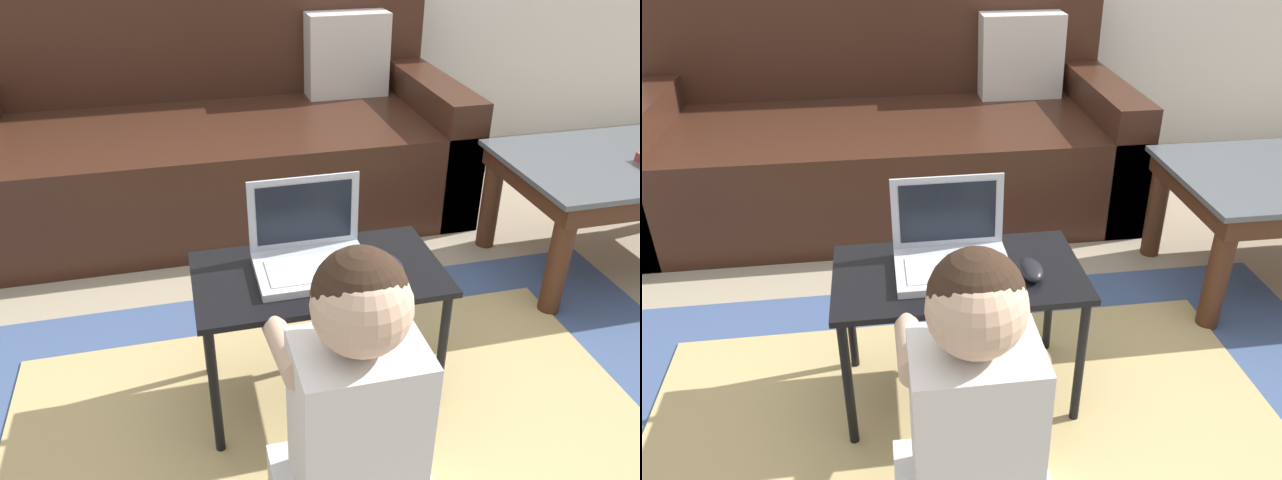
# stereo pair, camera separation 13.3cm
# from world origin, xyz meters

# --- Properties ---
(ground_plane) EXTENTS (16.00, 16.00, 0.00)m
(ground_plane) POSITION_xyz_m (0.00, 0.00, 0.00)
(ground_plane) COLOR gray
(area_rug) EXTENTS (2.30, 1.48, 0.01)m
(area_rug) POSITION_xyz_m (-0.03, -0.22, 0.00)
(area_rug) COLOR #3D517A
(area_rug) RESTS_ON ground_plane
(couch) EXTENTS (2.01, 0.94, 0.88)m
(couch) POSITION_xyz_m (-0.17, 1.29, 0.29)
(couch) COLOR #381E14
(couch) RESTS_ON ground_plane
(laptop_desk) EXTENTS (0.62, 0.34, 0.40)m
(laptop_desk) POSITION_xyz_m (-0.03, -0.01, 0.35)
(laptop_desk) COLOR black
(laptop_desk) RESTS_ON ground_plane
(laptop) EXTENTS (0.28, 0.20, 0.21)m
(laptop) POSITION_xyz_m (-0.05, 0.01, 0.44)
(laptop) COLOR #B7BCC6
(laptop) RESTS_ON laptop_desk
(computer_mouse) EXTENTS (0.06, 0.10, 0.04)m
(computer_mouse) POSITION_xyz_m (0.14, -0.06, 0.42)
(computer_mouse) COLOR black
(computer_mouse) RESTS_ON laptop_desk
(person_seated) EXTENTS (0.33, 0.43, 0.70)m
(person_seated) POSITION_xyz_m (-0.06, -0.43, 0.33)
(person_seated) COLOR silver
(person_seated) RESTS_ON ground_plane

